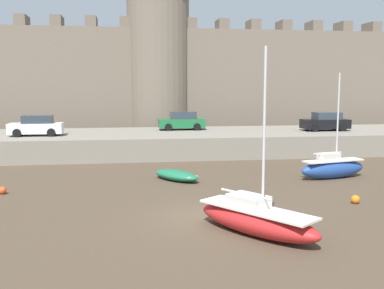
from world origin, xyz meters
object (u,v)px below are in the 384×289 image
at_px(sailboat_midflat_left, 333,167).
at_px(sailboat_midflat_right, 256,219).
at_px(car_quay_west, 182,121).
at_px(car_quay_east, 326,122).
at_px(mooring_buoy_off_centre, 3,190).
at_px(mooring_buoy_near_shore, 355,199).
at_px(car_quay_centre_west, 36,126).
at_px(rowboat_foreground_centre, 176,175).

height_order(sailboat_midflat_left, sailboat_midflat_right, sailboat_midflat_right).
distance_m(car_quay_west, car_quay_east, 12.70).
distance_m(sailboat_midflat_left, mooring_buoy_off_centre, 18.99).
height_order(mooring_buoy_near_shore, car_quay_centre_west, car_quay_centre_west).
bearing_deg(sailboat_midflat_right, mooring_buoy_off_centre, 144.31).
bearing_deg(car_quay_centre_west, car_quay_west, 15.53).
height_order(sailboat_midflat_left, car_quay_west, sailboat_midflat_left).
relative_size(car_quay_east, car_quay_centre_west, 1.00).
bearing_deg(car_quay_centre_west, car_quay_east, 1.78).
bearing_deg(car_quay_east, mooring_buoy_near_shore, -110.12).
relative_size(mooring_buoy_off_centre, car_quay_centre_west, 0.10).
height_order(sailboat_midflat_right, car_quay_east, sailboat_midflat_right).
bearing_deg(car_quay_west, mooring_buoy_off_centre, -125.65).
xyz_separation_m(sailboat_midflat_left, car_quay_centre_west, (-19.53, 11.05, 1.84)).
bearing_deg(mooring_buoy_near_shore, car_quay_east, 69.88).
distance_m(sailboat_midflat_right, car_quay_centre_west, 23.90).
distance_m(rowboat_foreground_centre, car_quay_west, 13.95).
distance_m(sailboat_midflat_right, mooring_buoy_near_shore, 7.09).
height_order(sailboat_midflat_left, rowboat_foreground_centre, sailboat_midflat_left).
bearing_deg(car_quay_west, car_quay_centre_west, -164.47).
relative_size(rowboat_foreground_centre, car_quay_east, 0.83).
xyz_separation_m(sailboat_midflat_left, car_quay_west, (-7.57, 14.37, 1.84)).
xyz_separation_m(mooring_buoy_off_centre, car_quay_east, (23.80, 13.27, 2.31)).
distance_m(rowboat_foreground_centre, car_quay_centre_west, 14.52).
bearing_deg(car_quay_centre_west, sailboat_midflat_left, -29.50).
height_order(sailboat_midflat_left, mooring_buoy_near_shore, sailboat_midflat_left).
bearing_deg(sailboat_midflat_right, car_quay_centre_west, 119.99).
bearing_deg(sailboat_midflat_left, mooring_buoy_near_shore, -105.32).
xyz_separation_m(mooring_buoy_off_centre, car_quay_west, (11.36, 15.84, 2.31)).
distance_m(sailboat_midflat_left, car_quay_east, 12.91).
distance_m(rowboat_foreground_centre, car_quay_east, 18.31).
xyz_separation_m(sailboat_midflat_left, sailboat_midflat_right, (-7.62, -9.58, -0.06)).
distance_m(sailboat_midflat_left, car_quay_centre_west, 22.52).
xyz_separation_m(sailboat_midflat_left, car_quay_east, (4.87, 11.81, 1.84)).
height_order(mooring_buoy_near_shore, car_quay_east, car_quay_east).
xyz_separation_m(rowboat_foreground_centre, car_quay_east, (14.42, 11.07, 2.19)).
bearing_deg(sailboat_midflat_right, rowboat_foreground_centre, 100.58).
height_order(sailboat_midflat_right, car_quay_centre_west, sailboat_midflat_right).
height_order(sailboat_midflat_left, car_quay_east, sailboat_midflat_left).
bearing_deg(car_quay_east, rowboat_foreground_centre, -142.47).
bearing_deg(car_quay_centre_west, mooring_buoy_near_shore, -43.33).
xyz_separation_m(sailboat_midflat_right, car_quay_east, (12.49, 21.39, 1.90)).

